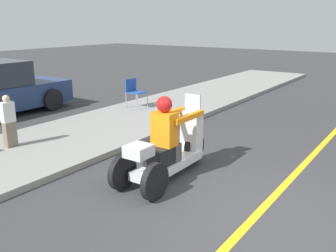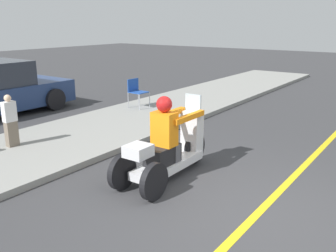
{
  "view_description": "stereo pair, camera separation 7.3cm",
  "coord_description": "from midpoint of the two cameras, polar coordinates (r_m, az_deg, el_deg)",
  "views": [
    {
      "loc": [
        -4.43,
        -1.63,
        2.54
      ],
      "look_at": [
        0.37,
        1.72,
        0.9
      ],
      "focal_mm": 40.0,
      "sensor_mm": 36.0,
      "label": 1
    },
    {
      "loc": [
        -4.39,
        -1.69,
        2.54
      ],
      "look_at": [
        0.37,
        1.72,
        0.9
      ],
      "focal_mm": 40.0,
      "sensor_mm": 36.0,
      "label": 2
    }
  ],
  "objects": [
    {
      "name": "motorcycle_trike",
      "position": [
        6.2,
        0.36,
        -3.51
      ],
      "size": [
        2.2,
        0.73,
        1.41
      ],
      "color": "black",
      "rests_on": "ground"
    },
    {
      "name": "sidewalk_strip",
      "position": [
        8.05,
        -18.24,
        -3.12
      ],
      "size": [
        28.0,
        2.8,
        0.12
      ],
      "color": "gray",
      "rests_on": "ground"
    },
    {
      "name": "folding_chair_set_back",
      "position": [
        10.93,
        -4.67,
        5.5
      ],
      "size": [
        0.48,
        0.48,
        0.82
      ],
      "color": "#A5A8AD",
      "rests_on": "sidewalk_strip"
    },
    {
      "name": "spectator_by_tree",
      "position": [
        8.03,
        -22.67,
        0.63
      ],
      "size": [
        0.25,
        0.16,
        1.05
      ],
      "color": "#726656",
      "rests_on": "sidewalk_strip"
    },
    {
      "name": "lane_stripe",
      "position": [
        5.66,
        15.04,
        -11.57
      ],
      "size": [
        24.0,
        0.12,
        0.01
      ],
      "color": "gold",
      "rests_on": "ground"
    },
    {
      "name": "ground_plane",
      "position": [
        5.35,
        13.58,
        -13.15
      ],
      "size": [
        60.0,
        60.0,
        0.0
      ],
      "primitive_type": "plane",
      "color": "#38383A"
    }
  ]
}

